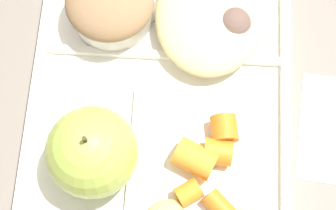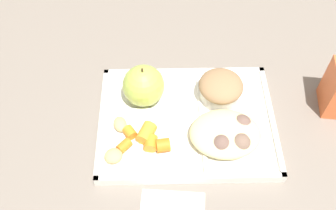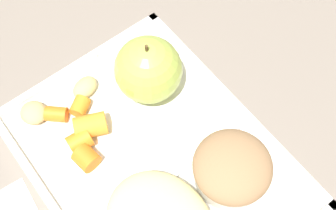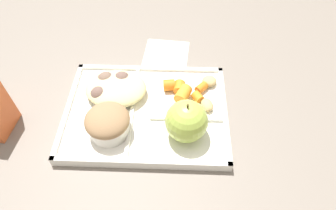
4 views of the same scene
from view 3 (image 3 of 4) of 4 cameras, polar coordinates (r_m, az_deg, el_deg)
ground at (r=0.51m, az=-1.69°, el=-7.93°), size 6.00×6.00×0.00m
lunch_tray at (r=0.50m, az=-1.72°, el=-7.59°), size 0.33×0.25×0.02m
green_apple at (r=0.50m, az=-2.65°, el=4.71°), size 0.08×0.08×0.09m
bran_muffin at (r=0.47m, az=8.46°, el=-8.43°), size 0.09×0.09×0.05m
carrot_slice_small at (r=0.49m, az=-10.81°, el=-6.98°), size 0.03×0.03×0.02m
carrot_slice_near_corner at (r=0.52m, az=-11.65°, el=-0.18°), size 0.03×0.03×0.02m
carrot_slice_center at (r=0.50m, az=-11.69°, el=-4.76°), size 0.03×0.03×0.02m
carrot_slice_large at (r=0.50m, az=-10.27°, el=-2.72°), size 0.04×0.04×0.03m
carrot_slice_back at (r=0.52m, az=-14.64°, el=-1.18°), size 0.03×0.03×0.02m
potato_chunk_corner at (r=0.53m, az=-11.01°, el=2.31°), size 0.03×0.04×0.02m
potato_chunk_golden at (r=0.53m, az=-17.46°, el=-0.99°), size 0.04×0.04×0.02m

